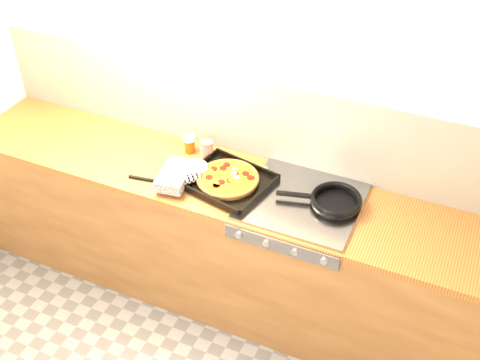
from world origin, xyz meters
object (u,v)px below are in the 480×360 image
at_px(frying_pan, 335,201).
at_px(juice_glass, 190,144).
at_px(pizza_on_tray, 214,177).
at_px(tomato_can, 207,150).

xyz_separation_m(frying_pan, juice_glass, (-0.92, 0.13, 0.02)).
height_order(pizza_on_tray, juice_glass, juice_glass).
xyz_separation_m(pizza_on_tray, tomato_can, (-0.14, 0.20, 0.01)).
xyz_separation_m(pizza_on_tray, frying_pan, (0.65, 0.09, -0.01)).
relative_size(frying_pan, juice_glass, 4.33).
distance_m(frying_pan, tomato_can, 0.81).
bearing_deg(pizza_on_tray, juice_glass, 140.55).
height_order(frying_pan, juice_glass, juice_glass).
xyz_separation_m(tomato_can, juice_glass, (-0.12, 0.01, -0.00)).
distance_m(frying_pan, juice_glass, 0.92).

